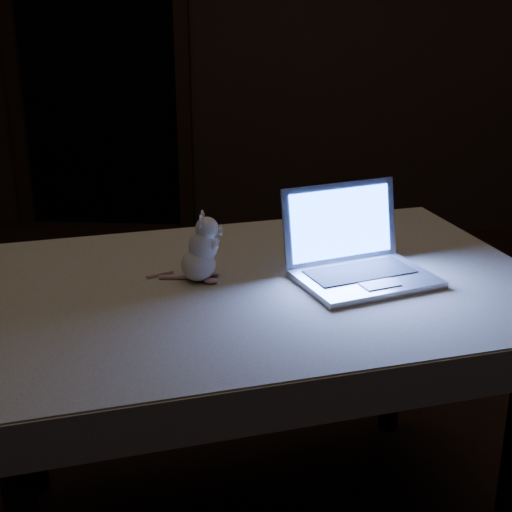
# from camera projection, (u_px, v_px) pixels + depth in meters

# --- Properties ---
(floor) EXTENTS (5.00, 5.00, 0.00)m
(floor) POSITION_uv_depth(u_px,v_px,m) (266.00, 493.00, 2.11)
(floor) COLOR black
(floor) RESTS_ON ground
(doorway) EXTENTS (1.06, 0.36, 2.13)m
(doorway) POSITION_uv_depth(u_px,v_px,m) (96.00, 42.00, 4.16)
(doorway) COLOR black
(doorway) RESTS_ON back_wall
(table) EXTENTS (1.50, 1.22, 0.69)m
(table) POSITION_uv_depth(u_px,v_px,m) (253.00, 412.00, 1.88)
(table) COLOR black
(table) RESTS_ON floor
(tablecloth) EXTENTS (1.67, 1.49, 0.10)m
(tablecloth) POSITION_uv_depth(u_px,v_px,m) (234.00, 300.00, 1.79)
(tablecloth) COLOR beige
(tablecloth) RESTS_ON table
(laptop) EXTENTS (0.40, 0.39, 0.21)m
(laptop) POSITION_uv_depth(u_px,v_px,m) (368.00, 240.00, 1.73)
(laptop) COLOR #ADADB1
(laptop) RESTS_ON tablecloth
(plush_mouse) EXTENTS (0.17, 0.17, 0.17)m
(plush_mouse) POSITION_uv_depth(u_px,v_px,m) (198.00, 247.00, 1.75)
(plush_mouse) COLOR white
(plush_mouse) RESTS_ON tablecloth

